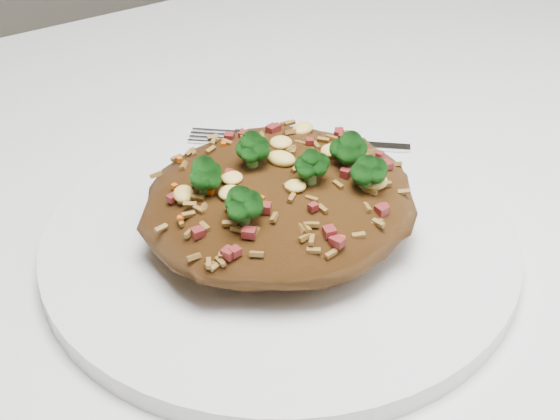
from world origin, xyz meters
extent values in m
cube|color=white|center=(0.00, 0.00, 0.73)|extent=(1.20, 0.80, 0.04)
cylinder|color=olive|center=(0.54, 0.34, 0.35)|extent=(0.06, 0.06, 0.71)
cylinder|color=white|center=(-0.06, -0.02, 0.76)|extent=(0.30, 0.30, 0.01)
ellipsoid|color=brown|center=(-0.06, -0.02, 0.79)|extent=(0.17, 0.16, 0.04)
ellipsoid|color=#093D08|center=(-0.05, -0.04, 0.82)|extent=(0.02, 0.02, 0.02)
ellipsoid|color=#093D08|center=(-0.07, -0.01, 0.82)|extent=(0.02, 0.02, 0.02)
ellipsoid|color=#093D08|center=(-0.10, -0.01, 0.82)|extent=(0.02, 0.02, 0.02)
ellipsoid|color=#093D08|center=(-0.01, -0.04, 0.82)|extent=(0.02, 0.02, 0.02)
ellipsoid|color=#093D08|center=(-0.02, -0.06, 0.82)|extent=(0.02, 0.02, 0.02)
ellipsoid|color=#093D08|center=(-0.10, -0.05, 0.82)|extent=(0.02, 0.02, 0.02)
cube|color=silver|center=(0.05, 0.03, 0.77)|extent=(0.08, 0.07, 0.00)
cube|color=silver|center=(-0.03, 0.09, 0.77)|extent=(0.04, 0.04, 0.00)
camera|label=1|loc=(-0.27, -0.35, 1.06)|focal=50.00mm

